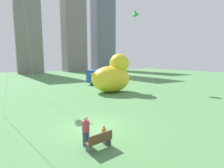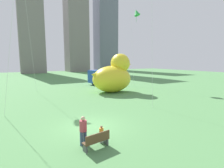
# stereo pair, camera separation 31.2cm
# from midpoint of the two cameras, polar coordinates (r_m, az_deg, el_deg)

# --- Properties ---
(ground_plane) EXTENTS (140.00, 140.00, 0.00)m
(ground_plane) POSITION_cam_midpoint_polar(r_m,az_deg,el_deg) (12.74, -7.05, -13.78)
(ground_plane) COLOR #548D50
(park_bench) EXTENTS (1.54, 0.68, 0.90)m
(park_bench) POSITION_cam_midpoint_polar(r_m,az_deg,el_deg) (9.65, -5.06, -17.98)
(park_bench) COLOR brown
(park_bench) RESTS_ON ground
(person_adult) EXTENTS (0.40, 0.40, 1.64)m
(person_adult) POSITION_cam_midpoint_polar(r_m,az_deg,el_deg) (9.92, -9.53, -14.55)
(person_adult) COLOR #38476B
(person_adult) RESTS_ON ground
(person_child) EXTENTS (0.25, 0.25, 1.01)m
(person_child) POSITION_cam_midpoint_polar(r_m,az_deg,el_deg) (10.22, -3.58, -15.91)
(person_child) COLOR silver
(person_child) RESTS_ON ground
(giant_inflatable_duck) EXTENTS (6.90, 4.43, 5.72)m
(giant_inflatable_duck) POSITION_cam_midpoint_polar(r_m,az_deg,el_deg) (25.77, -0.22, 2.73)
(giant_inflatable_duck) COLOR yellow
(giant_inflatable_duck) RESTS_ON ground
(box_truck) EXTENTS (6.76, 3.79, 2.85)m
(box_truck) POSITION_cam_midpoint_polar(r_m,az_deg,el_deg) (34.68, -3.62, 2.35)
(box_truck) COLOR #264CA5
(box_truck) RESTS_ON ground
(city_skyline) EXTENTS (76.91, 16.55, 40.46)m
(city_skyline) POSITION_cam_midpoint_polar(r_m,az_deg,el_deg) (79.96, -22.06, 16.98)
(city_skyline) COLOR slate
(city_skyline) RESTS_ON ground
(kite_green) EXTENTS (1.65, 1.75, 14.10)m
(kite_green) POSITION_cam_midpoint_polar(r_m,az_deg,el_deg) (34.47, 7.24, 22.25)
(kite_green) COLOR silver
(kite_green) RESTS_ON ground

